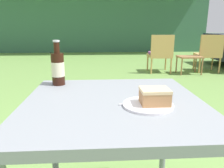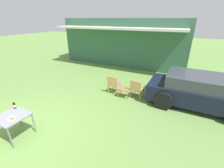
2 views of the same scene
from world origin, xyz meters
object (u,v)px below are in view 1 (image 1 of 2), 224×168
object	(u,v)px
garden_side_table	(190,59)
patio_table	(113,115)
wicker_chair_cushioned	(160,53)
cola_bottle_near	(58,68)
wicker_chair_plain	(209,52)
cake_on_plate	(152,99)

from	to	relation	value
garden_side_table	patio_table	size ratio (longest dim) A/B	0.62
wicker_chair_cushioned	garden_side_table	size ratio (longest dim) A/B	1.70
cola_bottle_near	patio_table	bearing A→B (deg)	-45.06
garden_side_table	cola_bottle_near	world-z (taller)	cola_bottle_near
wicker_chair_plain	cola_bottle_near	distance (m)	4.51
garden_side_table	cola_bottle_near	distance (m)	4.11
wicker_chair_cushioned	cake_on_plate	size ratio (longest dim) A/B	3.99
garden_side_table	cake_on_plate	bearing A→B (deg)	-114.98
cola_bottle_near	wicker_chair_cushioned	bearing A→B (deg)	65.97
wicker_chair_cushioned	wicker_chair_plain	distance (m)	1.11
garden_side_table	cola_bottle_near	xyz separation A→B (m)	(-2.22, -3.43, 0.48)
garden_side_table	patio_table	distance (m)	4.20
wicker_chair_cushioned	patio_table	size ratio (longest dim) A/B	1.05
cake_on_plate	garden_side_table	bearing A→B (deg)	65.02
wicker_chair_plain	patio_table	world-z (taller)	wicker_chair_plain
garden_side_table	cake_on_plate	size ratio (longest dim) A/B	2.35
wicker_chair_cushioned	cake_on_plate	bearing A→B (deg)	75.16
wicker_chair_plain	cola_bottle_near	xyz separation A→B (m)	(-2.72, -3.58, 0.35)
wicker_chair_plain	garden_side_table	xyz separation A→B (m)	(-0.50, -0.15, -0.12)
wicker_chair_cushioned	cola_bottle_near	size ratio (longest dim) A/B	3.39
patio_table	cake_on_plate	world-z (taller)	cake_on_plate
wicker_chair_cushioned	cola_bottle_near	xyz separation A→B (m)	(-1.61, -3.60, 0.36)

